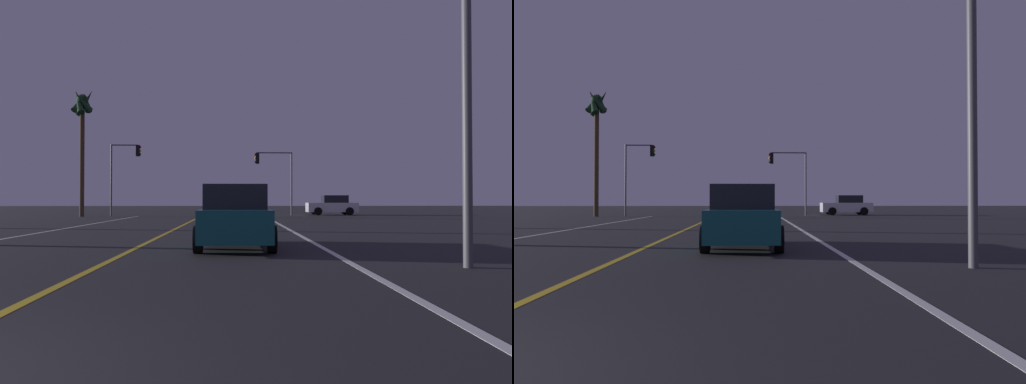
# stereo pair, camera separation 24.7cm
# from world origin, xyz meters

# --- Properties ---
(lane_edge_right) EXTENTS (0.16, 41.00, 0.01)m
(lane_edge_right) POSITION_xyz_m (5.05, 14.50, 0.00)
(lane_edge_right) COLOR silver
(lane_edge_right) RESTS_ON ground
(lane_edge_left) EXTENTS (0.16, 41.00, 0.01)m
(lane_edge_left) POSITION_xyz_m (-5.05, 14.50, 0.00)
(lane_edge_left) COLOR silver
(lane_edge_left) RESTS_ON ground
(lane_center_divider) EXTENTS (0.16, 41.00, 0.01)m
(lane_center_divider) POSITION_xyz_m (0.00, 14.50, 0.00)
(lane_center_divider) COLOR gold
(lane_center_divider) RESTS_ON ground
(car_lead_same_lane) EXTENTS (2.02, 4.30, 1.70)m
(car_lead_same_lane) POSITION_xyz_m (2.67, 10.07, 0.82)
(car_lead_same_lane) COLOR black
(car_lead_same_lane) RESTS_ON ground
(car_crossing_side) EXTENTS (4.30, 2.02, 1.70)m
(car_crossing_side) POSITION_xyz_m (11.09, 37.46, 0.82)
(car_crossing_side) COLOR black
(car_crossing_side) RESTS_ON ground
(traffic_light_near_right) EXTENTS (3.12, 0.36, 5.21)m
(traffic_light_near_right) POSITION_xyz_m (5.81, 35.50, 3.89)
(traffic_light_near_right) COLOR #4C4C51
(traffic_light_near_right) RESTS_ON ground
(traffic_light_near_left) EXTENTS (2.45, 0.36, 5.78)m
(traffic_light_near_left) POSITION_xyz_m (-6.22, 35.50, 4.23)
(traffic_light_near_left) COLOR #4C4C51
(traffic_light_near_left) RESTS_ON ground
(street_lamp_right_near) EXTENTS (1.83, 0.44, 7.02)m
(street_lamp_right_near) POSITION_xyz_m (6.71, 6.15, 4.51)
(street_lamp_right_near) COLOR #4C4C51
(street_lamp_right_near) RESTS_ON ground
(palm_tree_left_far) EXTENTS (2.09, 2.00, 10.03)m
(palm_tree_left_far) POSITION_xyz_m (-9.23, 34.29, 7.93)
(palm_tree_left_far) COLOR #473826
(palm_tree_left_far) RESTS_ON ground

